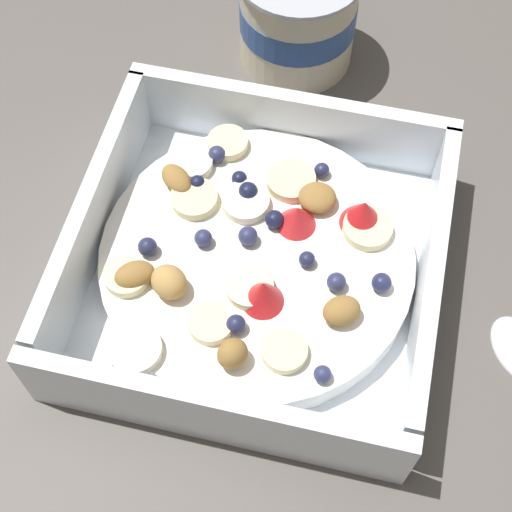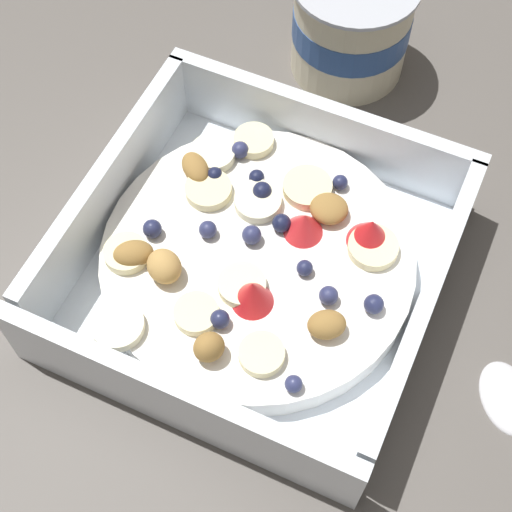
# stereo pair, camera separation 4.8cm
# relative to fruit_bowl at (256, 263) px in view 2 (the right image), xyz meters

# --- Properties ---
(ground_plane) EXTENTS (2.40, 2.40, 0.00)m
(ground_plane) POSITION_rel_fruit_bowl_xyz_m (-0.02, 0.00, -0.02)
(ground_plane) COLOR #56514C
(fruit_bowl) EXTENTS (0.22, 0.22, 0.06)m
(fruit_bowl) POSITION_rel_fruit_bowl_xyz_m (0.00, 0.00, 0.00)
(fruit_bowl) COLOR white
(fruit_bowl) RESTS_ON ground
(yogurt_cup) EXTENTS (0.09, 0.09, 0.08)m
(yogurt_cup) POSITION_rel_fruit_bowl_xyz_m (-0.02, 0.20, 0.02)
(yogurt_cup) COLOR beige
(yogurt_cup) RESTS_ON ground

